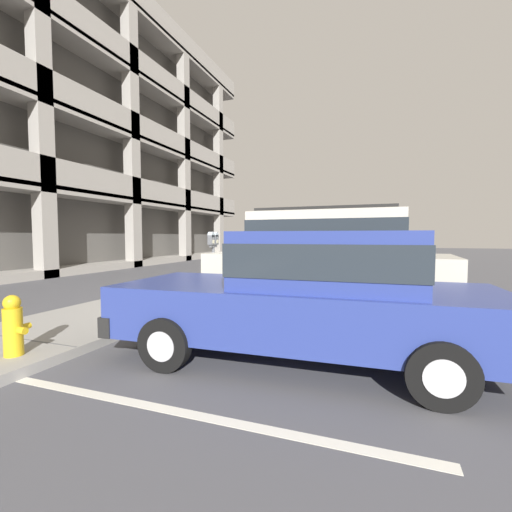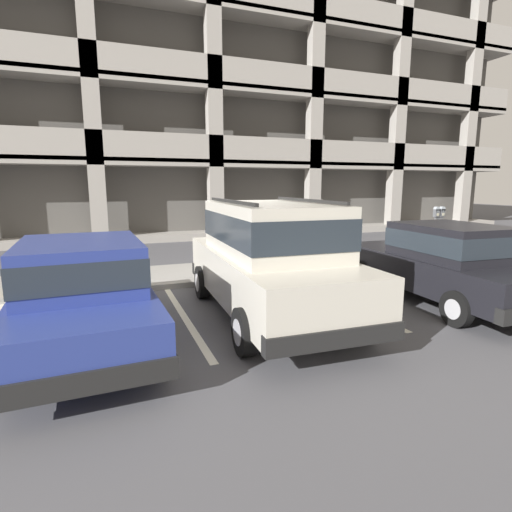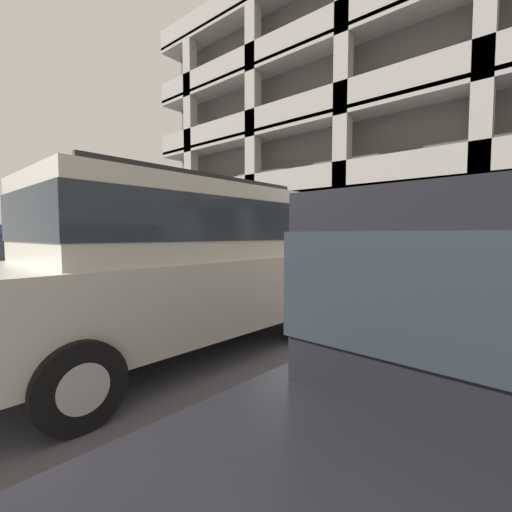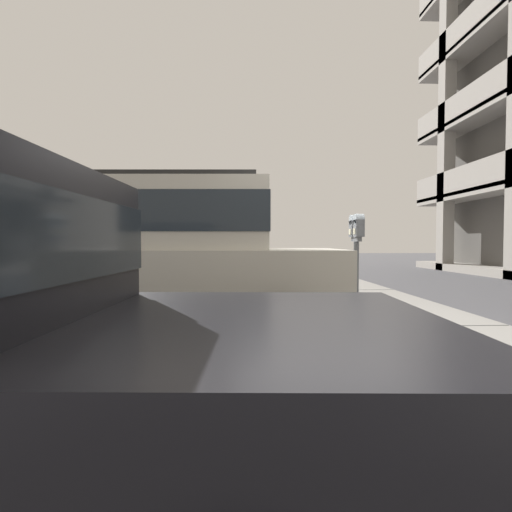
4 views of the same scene
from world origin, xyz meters
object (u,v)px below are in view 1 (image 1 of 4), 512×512
(dark_hatchback, at_px, (357,259))
(parking_meter_near, at_px, (213,248))
(parking_meter_far, at_px, (285,241))
(red_sedan, at_px, (311,292))
(fire_hydrant, at_px, (13,326))
(silver_suv, at_px, (326,256))

(dark_hatchback, xyz_separation_m, parking_meter_near, (-3.41, 2.98, 0.39))
(dark_hatchback, distance_m, parking_meter_far, 4.17)
(red_sedan, height_order, fire_hydrant, red_sedan)
(dark_hatchback, height_order, parking_meter_near, parking_meter_near)
(fire_hydrant, bearing_deg, parking_meter_far, -1.51)
(red_sedan, relative_size, fire_hydrant, 6.50)
(silver_suv, bearing_deg, red_sedan, -172.60)
(silver_suv, xyz_separation_m, dark_hatchback, (3.50, -0.38, -0.27))
(parking_meter_near, xyz_separation_m, fire_hydrant, (-4.40, 0.30, -0.75))
(dark_hatchback, relative_size, parking_meter_near, 3.12)
(parking_meter_near, bearing_deg, dark_hatchback, -41.14)
(parking_meter_far, bearing_deg, dark_hatchback, -133.75)
(red_sedan, distance_m, parking_meter_near, 4.20)
(parking_meter_far, bearing_deg, parking_meter_near, -179.85)
(parking_meter_near, bearing_deg, fire_hydrant, 176.14)
(dark_hatchback, relative_size, parking_meter_far, 2.95)
(silver_suv, bearing_deg, parking_meter_far, 24.50)
(fire_hydrant, bearing_deg, dark_hatchback, -22.75)
(red_sedan, height_order, dark_hatchback, same)
(dark_hatchback, relative_size, fire_hydrant, 6.52)
(silver_suv, distance_m, parking_meter_near, 2.60)
(red_sedan, xyz_separation_m, fire_hydrant, (-1.35, 3.16, -0.36))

